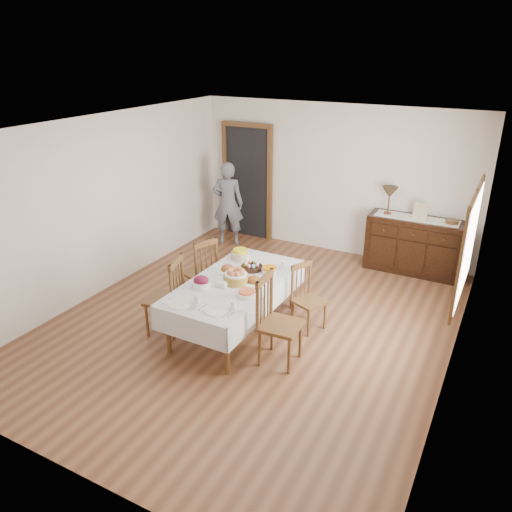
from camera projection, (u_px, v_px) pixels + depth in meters
The scene contains 26 objects.
ground at pixel (253, 323), 6.77m from camera, with size 6.00×6.00×0.00m, color brown.
room_shell at pixel (258, 197), 6.53m from camera, with size 5.02×6.02×2.65m.
dining_table at pixel (235, 287), 6.38m from camera, with size 1.08×2.08×0.71m.
chair_left_near at pixel (168, 295), 6.37m from camera, with size 0.53×0.53×1.05m.
chair_left_far at pixel (201, 270), 7.13m from camera, with size 0.53×0.53×1.00m.
chair_right_near at pixel (276, 320), 5.76m from camera, with size 0.48×0.48×1.09m.
chair_right_far at pixel (307, 296), 6.51m from camera, with size 0.49×0.49×0.89m.
sideboard at pixel (415, 245), 8.13m from camera, with size 1.54×0.56×0.92m.
person at pixel (228, 201), 9.16m from camera, with size 0.52×0.33×1.66m, color slate.
bread_basket at pixel (236, 277), 6.27m from camera, with size 0.32×0.32×0.19m.
egg_basket at pixel (252, 267), 6.65m from camera, with size 0.29×0.29×0.11m.
ham_platter_a at pixel (228, 269), 6.60m from camera, with size 0.31×0.31×0.11m.
ham_platter_b at pixel (254, 281), 6.28m from camera, with size 0.32×0.32×0.11m.
beet_bowl at pixel (201, 282), 6.16m from camera, with size 0.23×0.23×0.15m.
carrot_bowl at pixel (269, 270), 6.54m from camera, with size 0.20×0.20×0.09m.
pineapple_bowl at pixel (240, 254), 6.98m from camera, with size 0.26×0.26×0.14m.
casserole_dish at pixel (247, 294), 5.95m from camera, with size 0.24×0.24×0.08m.
butter_dish at pixel (222, 284), 6.18m from camera, with size 0.14×0.09×0.07m.
setting_left at pixel (184, 303), 5.77m from camera, with size 0.42×0.31×0.10m.
setting_right at pixel (221, 308), 5.64m from camera, with size 0.42×0.31×0.10m.
glass_far_a at pixel (247, 257), 6.93m from camera, with size 0.07×0.07×0.09m.
glass_far_b at pixel (284, 265), 6.67m from camera, with size 0.07×0.07×0.10m.
runner at pixel (417, 218), 7.95m from camera, with size 1.30×0.35×0.01m.
table_lamp at pixel (390, 193), 8.02m from camera, with size 0.26×0.26×0.46m.
picture_frame at pixel (420, 212), 7.81m from camera, with size 0.22×0.08×0.28m.
deco_bowl at pixel (452, 222), 7.71m from camera, with size 0.20×0.20×0.06m.
Camera 1 is at (2.80, -5.16, 3.49)m, focal length 35.00 mm.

